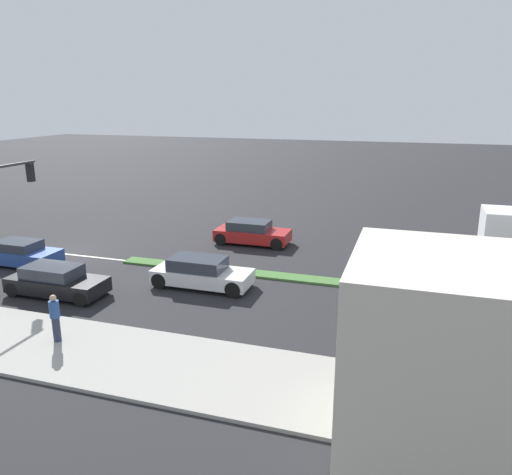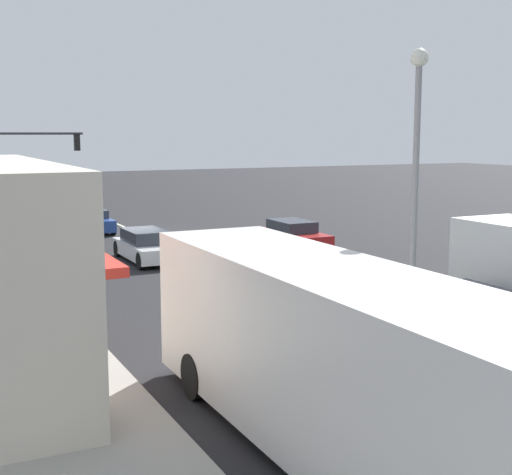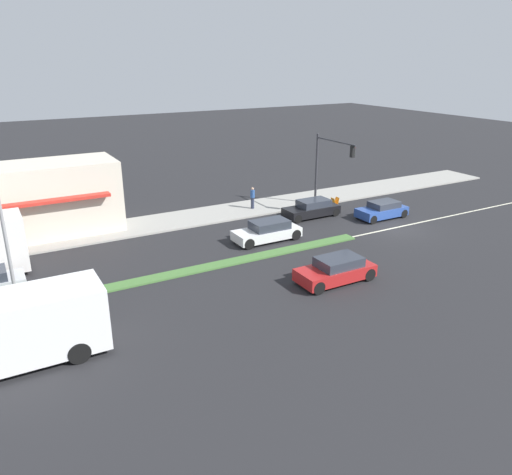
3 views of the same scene
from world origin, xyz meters
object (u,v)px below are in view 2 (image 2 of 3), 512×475
Objects in this scene: sedan_silver at (377,355)px; coupe_blue at (92,221)px; street_lamp at (416,161)px; suv_grey at (480,316)px; warning_aframe_sign at (25,232)px; city_bus at (340,361)px; hatchback_red at (293,235)px; suv_black at (55,234)px; van_white at (146,246)px; traffic_signal_main at (21,165)px.

coupe_blue is at bearing -90.00° from sedan_silver.
street_lamp is 1.61× the size of suv_grey.
warning_aframe_sign is 0.22× the size of coupe_blue.
city_bus reaches higher than coupe_blue.
hatchback_red is 18.22m from sedan_silver.
warning_aframe_sign is 0.08× the size of city_bus.
coupe_blue is at bearing -54.01° from hatchback_red.
hatchback_red is 1.00× the size of suv_black.
sedan_silver reaches higher than coupe_blue.
warning_aframe_sign is at bearing -65.82° from van_white.
sedan_silver is (0.00, 16.76, -0.00)m from van_white.
city_bus is at bearing 90.00° from suv_black.
suv_grey is (-2.20, 0.11, -4.14)m from street_lamp.
street_lamp is at bearing 95.02° from coupe_blue.
warning_aframe_sign is (-0.13, -0.79, -3.47)m from traffic_signal_main.
city_bus reaches higher than suv_black.
hatchback_red is at bearing -117.08° from city_bus.
van_white is (2.20, -15.14, -4.13)m from street_lamp.
coupe_blue reaches higher than warning_aframe_sign.
suv_black is (0.00, -25.10, -1.12)m from city_bus.
hatchback_red is (-5.00, -15.11, -4.12)m from street_lamp.
traffic_signal_main is 1.46× the size of coupe_blue.
van_white is at bearing -81.73° from street_lamp.
city_bus reaches higher than sedan_silver.
traffic_signal_main is 1.27× the size of van_white.
hatchback_red is at bearing 179.78° from van_white.
sedan_silver is (-2.80, 22.27, 0.02)m from suv_black.
warning_aframe_sign is 25.08m from suv_grey.
traffic_signal_main is at bearing -70.03° from suv_grey.
sedan_silver is (-2.80, -2.83, -1.11)m from city_bus.
warning_aframe_sign is 13.89m from hatchback_red.
suv_grey is (-8.32, 22.92, -3.26)m from traffic_signal_main.
city_bus is 2.60× the size of suv_black.
coupe_blue is (2.20, -25.02, -4.17)m from street_lamp.
traffic_signal_main is 6.69× the size of warning_aframe_sign.
suv_black is at bearing 108.68° from warning_aframe_sign.
suv_grey is (-8.20, 23.71, 0.21)m from warning_aframe_sign.
hatchback_red is at bearing -108.31° from street_lamp.
traffic_signal_main is 5.58m from coupe_blue.
coupe_blue is (-2.80, -29.48, -1.14)m from city_bus.
suv_black is at bearing 117.54° from traffic_signal_main.
hatchback_red reaches higher than sedan_silver.
street_lamp reaches higher than hatchback_red.
suv_black is (2.80, 4.38, 0.02)m from coupe_blue.
traffic_signal_main is 13.91m from hatchback_red.
suv_grey is (-4.40, 15.25, -0.01)m from van_white.
hatchback_red is (-11.12, 7.69, -3.24)m from traffic_signal_main.
traffic_signal_main reaches higher than hatchback_red.
hatchback_red is at bearing 125.99° from coupe_blue.
warning_aframe_sign is 25.50m from sedan_silver.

